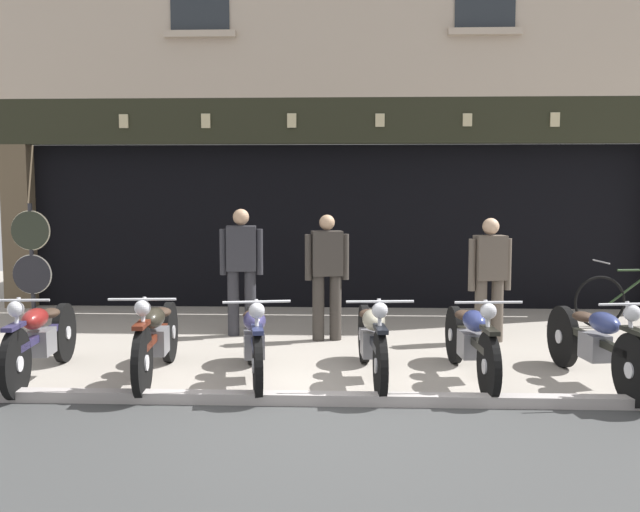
{
  "coord_description": "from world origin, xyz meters",
  "views": [
    {
      "loc": [
        0.21,
        -6.26,
        1.95
      ],
      "look_at": [
        -0.15,
        2.64,
        1.09
      ],
      "focal_mm": 40.77,
      "sensor_mm": 36.0,
      "label": 1
    }
  ],
  "objects": [
    {
      "name": "shop_facade",
      "position": [
        0.0,
        6.98,
        1.79
      ],
      "size": [
        10.92,
        4.42,
        6.78
      ],
      "color": "black",
      "rests_on": "ground"
    },
    {
      "name": "shopkeeper_center",
      "position": [
        -0.07,
        2.81,
        0.88
      ],
      "size": [
        0.55,
        0.29,
        1.59
      ],
      "rotation": [
        0.0,
        0.0,
        3.33
      ],
      "color": "#38332D",
      "rests_on": "ground"
    },
    {
      "name": "motorcycle_left",
      "position": [
        -1.73,
        0.87,
        0.43
      ],
      "size": [
        0.62,
        2.08,
        0.93
      ],
      "rotation": [
        0.0,
        0.0,
        3.21
      ],
      "color": "black",
      "rests_on": "ground"
    },
    {
      "name": "salesman_left",
      "position": [
        -1.19,
        3.06,
        0.92
      ],
      "size": [
        0.56,
        0.26,
        1.65
      ],
      "rotation": [
        0.0,
        0.0,
        3.24
      ],
      "color": "#2D2D33",
      "rests_on": "ground"
    },
    {
      "name": "ground",
      "position": [
        0.0,
        -0.98,
        -0.04
      ],
      "size": [
        22.62,
        22.0,
        0.18
      ],
      "color": "#9C9489"
    },
    {
      "name": "motorcycle_center_right",
      "position": [
        1.43,
        0.94,
        0.42
      ],
      "size": [
        0.62,
        2.05,
        0.91
      ],
      "rotation": [
        0.0,
        0.0,
        3.22
      ],
      "color": "black",
      "rests_on": "ground"
    },
    {
      "name": "leaning_bicycle",
      "position": [
        4.21,
        3.91,
        0.38
      ],
      "size": [
        1.76,
        0.5,
        0.95
      ],
      "rotation": [
        0.0,
        0.0,
        1.67
      ],
      "color": "black",
      "rests_on": "ground"
    },
    {
      "name": "motorcycle_right",
      "position": [
        2.62,
        0.81,
        0.43
      ],
      "size": [
        0.62,
        2.1,
        0.93
      ],
      "rotation": [
        0.0,
        0.0,
        3.28
      ],
      "color": "black",
      "rests_on": "ground"
    },
    {
      "name": "motorcycle_center",
      "position": [
        0.44,
        0.93,
        0.42
      ],
      "size": [
        0.62,
        2.08,
        0.92
      ],
      "rotation": [
        0.0,
        0.0,
        3.22
      ],
      "color": "black",
      "rests_on": "ground"
    },
    {
      "name": "tyre_sign_pole",
      "position": [
        -4.23,
        3.65,
        1.0
      ],
      "size": [
        0.56,
        0.06,
        1.71
      ],
      "color": "#232328",
      "rests_on": "ground"
    },
    {
      "name": "advert_board_far",
      "position": [
        3.05,
        5.4,
        1.6
      ],
      "size": [
        0.66,
        0.03,
        0.99
      ],
      "color": "silver"
    },
    {
      "name": "advert_board_near",
      "position": [
        2.07,
        5.4,
        1.71
      ],
      "size": [
        0.81,
        0.03,
        1.04
      ],
      "color": "beige"
    },
    {
      "name": "motorcycle_center_left",
      "position": [
        -0.74,
        0.85,
        0.42
      ],
      "size": [
        0.64,
        1.99,
        0.91
      ],
      "rotation": [
        0.0,
        0.0,
        3.32
      ],
      "color": "black",
      "rests_on": "ground"
    },
    {
      "name": "salesman_right",
      "position": [
        1.96,
        2.79,
        0.85
      ],
      "size": [
        0.55,
        0.3,
        1.55
      ],
      "rotation": [
        0.0,
        0.0,
        3.36
      ],
      "color": "brown",
      "rests_on": "ground"
    },
    {
      "name": "motorcycle_far_left",
      "position": [
        -2.9,
        0.81,
        0.43
      ],
      "size": [
        0.62,
        2.08,
        0.93
      ],
      "rotation": [
        0.0,
        0.0,
        3.22
      ],
      "color": "black",
      "rests_on": "ground"
    }
  ]
}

